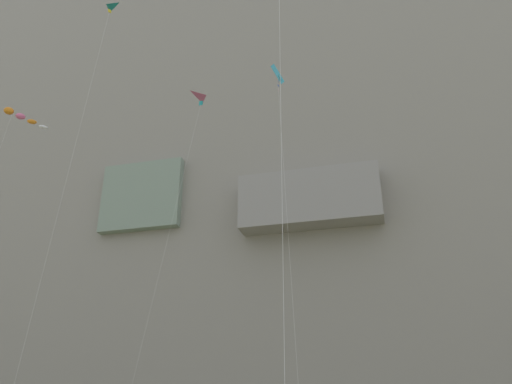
{
  "coord_description": "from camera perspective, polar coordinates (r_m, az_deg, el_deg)",
  "views": [
    {
      "loc": [
        6.94,
        2.11,
        3.45
      ],
      "look_at": [
        0.18,
        27.89,
        15.67
      ],
      "focal_mm": 36.63,
      "sensor_mm": 36.0,
      "label": 1
    }
  ],
  "objects": [
    {
      "name": "cliff_face",
      "position": [
        70.21,
        7.24,
        4.25
      ],
      "size": [
        180.0,
        27.58,
        74.35
      ],
      "color": "gray",
      "rests_on": "ground"
    },
    {
      "name": "kite_delta_far_left",
      "position": [
        46.97,
        -5.74,
        9.14
      ],
      "size": [
        4.06,
        5.56,
        30.43
      ],
      "color": "pink",
      "rests_on": "ground"
    },
    {
      "name": "kite_delta_mid_left",
      "position": [
        41.4,
        -16.76,
        15.95
      ],
      "size": [
        1.41,
        2.89,
        32.67
      ],
      "color": "teal",
      "rests_on": "ground"
    },
    {
      "name": "kite_diamond_low_center",
      "position": [
        40.18,
        2.45,
        11.54
      ],
      "size": [
        2.23,
        5.23,
        29.3
      ],
      "color": "#38B2D1",
      "rests_on": "ground"
    },
    {
      "name": "kite_windsock_low_right",
      "position": [
        54.53,
        -24.44,
        7.51
      ],
      "size": [
        3.1,
        5.56,
        31.08
      ],
      "color": "orange",
      "rests_on": "ground"
    }
  ]
}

